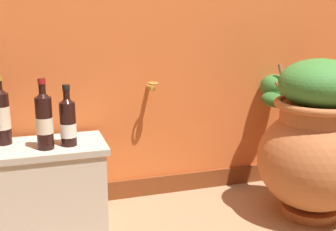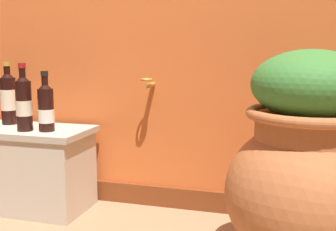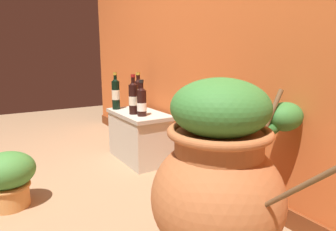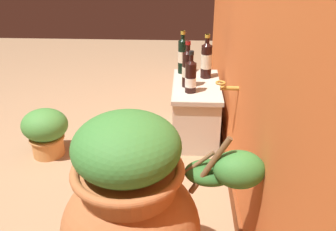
# 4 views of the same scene
# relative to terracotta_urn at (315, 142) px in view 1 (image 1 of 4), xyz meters

# --- Properties ---
(terracotta_urn) EXTENTS (0.88, 0.78, 0.80)m
(terracotta_urn) POSITION_rel_terracotta_urn_xyz_m (0.00, 0.00, 0.00)
(terracotta_urn) COLOR #B26638
(terracotta_urn) RESTS_ON ground_plane
(stone_ledge) EXTENTS (0.64, 0.34, 0.41)m
(stone_ledge) POSITION_rel_terracotta_urn_xyz_m (-1.33, 0.28, -0.17)
(stone_ledge) COLOR beige
(stone_ledge) RESTS_ON ground_plane
(wine_bottle_left) EXTENTS (0.08, 0.08, 0.29)m
(wine_bottle_left) POSITION_rel_terracotta_urn_xyz_m (-1.18, 0.23, 0.14)
(wine_bottle_left) COLOR black
(wine_bottle_left) RESTS_ON stone_ledge
(wine_bottle_right) EXTENTS (0.08, 0.08, 0.32)m
(wine_bottle_right) POSITION_rel_terracotta_urn_xyz_m (-1.47, 0.35, 0.17)
(wine_bottle_right) COLOR black
(wine_bottle_right) RESTS_ON stone_ledge
(wine_bottle_back) EXTENTS (0.08, 0.08, 0.32)m
(wine_bottle_back) POSITION_rel_terracotta_urn_xyz_m (-1.28, 0.21, 0.17)
(wine_bottle_back) COLOR black
(wine_bottle_back) RESTS_ON stone_ledge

